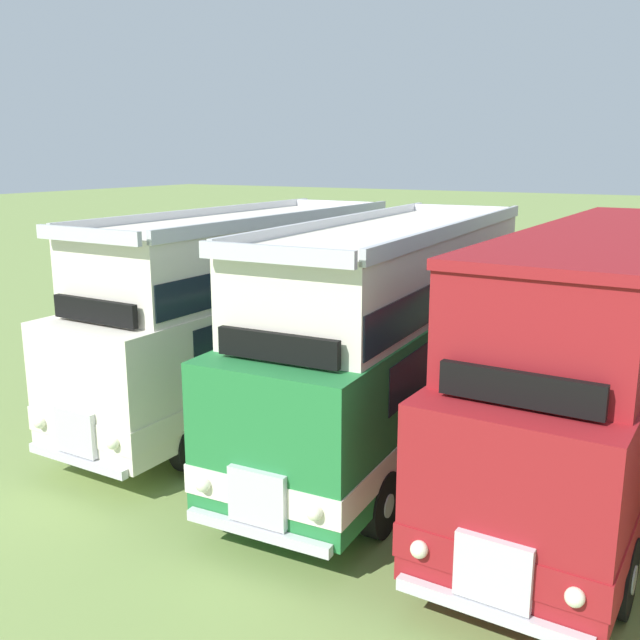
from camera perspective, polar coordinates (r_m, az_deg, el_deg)
The scene contains 3 objects.
bus_first_in_row at distance 16.04m, azimuth -5.86°, elevation 0.97°, with size 2.73×9.75×4.52m.
bus_second_in_row at distance 14.02m, azimuth 6.06°, elevation -0.79°, with size 2.97×10.18×4.52m.
bus_third_in_row at distance 13.35m, azimuth 21.58°, elevation -1.84°, with size 2.91×11.16×4.49m.
Camera 1 is at (-5.78, -12.33, 5.70)m, focal length 40.03 mm.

